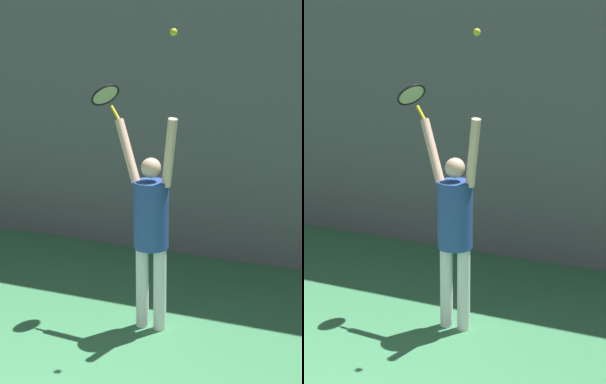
# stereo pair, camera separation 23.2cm
# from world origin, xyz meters

# --- Properties ---
(back_wall) EXTENTS (18.00, 0.10, 5.00)m
(back_wall) POSITION_xyz_m (0.00, 5.29, 2.50)
(back_wall) COLOR slate
(back_wall) RESTS_ON ground_plane
(tennis_player) EXTENTS (0.82, 0.47, 2.18)m
(tennis_player) POSITION_xyz_m (0.27, 3.07, 1.11)
(tennis_player) COLOR white
(tennis_player) RESTS_ON ground_plane
(tennis_racket) EXTENTS (0.41, 0.39, 0.36)m
(tennis_racket) POSITION_xyz_m (-0.37, 3.41, 2.29)
(tennis_racket) COLOR yellow
(tennis_ball) EXTENTS (0.07, 0.07, 0.07)m
(tennis_ball) POSITION_xyz_m (0.54, 2.97, 2.96)
(tennis_ball) COLOR #CCDB2D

